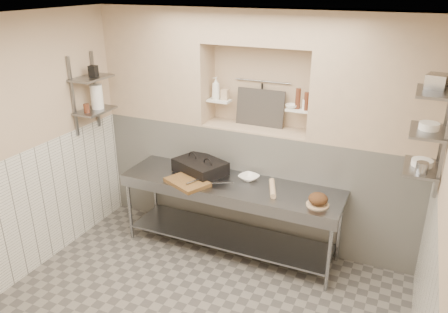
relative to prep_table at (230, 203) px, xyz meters
The scene contains 46 objects.
ceiling 2.51m from the prep_table, 84.74° to the right, with size 4.00×3.90×0.10m, color silver.
wall_left 2.40m from the prep_table, 148.64° to the right, with size 0.10×3.90×2.80m, color tan.
wall_right 2.58m from the prep_table, 28.72° to the right, with size 0.10×3.90×2.80m, color tan.
wall_back 1.12m from the prep_table, 82.40° to the left, with size 4.00×0.10×2.80m, color tan.
backwall_lower 0.58m from the prep_table, 79.12° to the left, with size 4.00×0.40×1.40m, color silver.
alcove_sill 0.96m from the prep_table, 79.12° to the left, with size 1.30×0.40×0.02m, color tan.
backwall_pillar_left 1.98m from the prep_table, 155.01° to the left, with size 1.35×0.40×1.40m, color tan.
backwall_pillar_right 2.12m from the prep_table, 21.57° to the left, with size 1.35×0.40×1.40m, color tan.
backwall_header 2.04m from the prep_table, 79.12° to the left, with size 1.30×0.40×0.40m, color tan.
wainscot_left 2.22m from the prep_table, 147.83° to the right, with size 0.02×3.90×1.40m, color silver.
alcove_shelf_left 1.26m from the prep_table, 124.60° to the left, with size 0.28×0.16×0.03m, color white.
alcove_shelf_right 1.35m from the prep_table, 42.95° to the left, with size 0.28×0.16×0.03m, color white.
utensil_rail 1.50m from the prep_table, 81.59° to the left, with size 0.02×0.02×0.70m, color gray.
hanging_steel 1.35m from the prep_table, 81.36° to the left, with size 0.02×0.02×0.30m, color black.
splash_panel 1.20m from the prep_table, 80.72° to the left, with size 0.60×0.02×0.45m, color #383330.
shelf_rail_left_a 2.20m from the prep_table, behind, with size 0.03×0.03×0.95m, color slate.
shelf_rail_left_b 2.22m from the prep_table, 169.88° to the right, with size 0.03×0.03×0.95m, color slate.
wall_shelf_left_lower 1.98m from the prep_table, behind, with size 0.30×0.50×0.03m, color slate.
wall_shelf_left_upper 2.20m from the prep_table, behind, with size 0.30×0.50×0.03m, color slate.
shelf_rail_right_a 2.41m from the prep_table, ahead, with size 0.03×0.03×1.05m, color slate.
shelf_rail_right_b 2.43m from the prep_table, ahead, with size 0.03×0.03×1.05m, color slate.
wall_shelf_right_lower 2.13m from the prep_table, ahead, with size 0.30×0.50×0.03m, color slate.
wall_shelf_right_mid 2.30m from the prep_table, ahead, with size 0.30×0.50×0.03m, color slate.
wall_shelf_right_upper 2.50m from the prep_table, ahead, with size 0.30×0.50×0.03m, color slate.
prep_table is the anchor object (origin of this frame).
panini_press 0.57m from the prep_table, 164.32° to the left, with size 0.71×0.62×0.16m.
cutting_board 0.56m from the prep_table, 154.25° to the right, with size 0.48×0.34×0.04m, color brown.
knife_blade 0.33m from the prep_table, 112.39° to the right, with size 0.25×0.03×0.01m, color gray.
tongs 0.51m from the prep_table, 148.40° to the right, with size 0.02×0.02×0.23m, color gray.
mixing_bowl 0.38m from the prep_table, 47.35° to the left, with size 0.23×0.23×0.06m, color white.
rolling_pin 0.59m from the prep_table, ahead, with size 0.06×0.06×0.41m, color tan.
bread_board 1.08m from the prep_table, ahead, with size 0.24×0.24×0.01m, color tan.
bread_loaf 1.10m from the prep_table, ahead, with size 0.20×0.20×0.12m, color #4C2D19.
bottle_soap 1.41m from the prep_table, 127.25° to the left, with size 0.10×0.11×0.27m, color white.
jar_alcove 1.32m from the prep_table, 118.52° to the left, with size 0.08×0.08×0.13m, color tan.
bowl_alcove 1.34m from the prep_table, 47.20° to the left, with size 0.14×0.14×0.04m, color white.
condiment_a 1.47m from the prep_table, 38.19° to the left, with size 0.06×0.06×0.21m, color #512718.
condiment_b 1.44m from the prep_table, 43.88° to the left, with size 0.06×0.06×0.23m, color #512718.
condiment_c 1.43m from the prep_table, 39.38° to the left, with size 0.07×0.07×0.12m, color white.
jug_left 2.06m from the prep_table, behind, with size 0.15×0.15×0.29m, color white.
jar_left 2.03m from the prep_table, behind, with size 0.07×0.07×0.11m, color #512718.
box_left_upper 2.25m from the prep_table, behind, with size 0.09×0.09×0.13m, color black.
bowl_right 2.15m from the prep_table, ahead, with size 0.19×0.19×0.06m, color white.
canister_right 2.18m from the prep_table, ahead, with size 0.10×0.10×0.10m, color gray.
bowl_right_mid 2.32m from the prep_table, ahead, with size 0.17×0.17×0.06m, color white.
basket_right 2.54m from the prep_table, ahead, with size 0.16×0.20×0.13m, color gray.
Camera 1 is at (1.68, -2.99, 3.10)m, focal length 35.00 mm.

